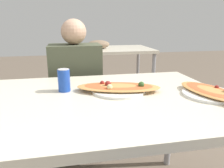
{
  "coord_description": "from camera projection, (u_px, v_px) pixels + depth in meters",
  "views": [
    {
      "loc": [
        -0.16,
        -1.04,
        1.15
      ],
      "look_at": [
        0.05,
        0.02,
        0.84
      ],
      "focal_mm": 35.0,
      "sensor_mm": 36.0,
      "label": 1
    }
  ],
  "objects": [
    {
      "name": "background_table",
      "position": [
        111.0,
        52.0,
        3.2
      ],
      "size": [
        1.1,
        0.8,
        0.9
      ],
      "color": "beige",
      "rests_on": "ground_plane"
    },
    {
      "name": "pizza_main",
      "position": [
        118.0,
        88.0,
        1.21
      ],
      "size": [
        0.49,
        0.3,
        0.06
      ],
      "color": "white",
      "rests_on": "dining_table"
    },
    {
      "name": "dining_table",
      "position": [
        104.0,
        110.0,
        1.14
      ],
      "size": [
        1.3,
        0.95,
        0.78
      ],
      "color": "beige",
      "rests_on": "ground_plane"
    },
    {
      "name": "pizza_second",
      "position": [
        211.0,
        92.0,
        1.14
      ],
      "size": [
        0.28,
        0.42,
        0.06
      ],
      "color": "white",
      "rests_on": "dining_table"
    },
    {
      "name": "chair_far_seated",
      "position": [
        77.0,
        99.0,
        1.93
      ],
      "size": [
        0.4,
        0.4,
        0.85
      ],
      "rotation": [
        0.0,
        0.0,
        3.14
      ],
      "color": "#2D3851",
      "rests_on": "ground_plane"
    },
    {
      "name": "soda_can",
      "position": [
        64.0,
        80.0,
        1.2
      ],
      "size": [
        0.07,
        0.07,
        0.12
      ],
      "color": "#1E47B2",
      "rests_on": "dining_table"
    },
    {
      "name": "person_seated",
      "position": [
        76.0,
        80.0,
        1.77
      ],
      "size": [
        0.4,
        0.3,
        1.17
      ],
      "rotation": [
        0.0,
        0.0,
        3.14
      ],
      "color": "#2D2D38",
      "rests_on": "ground_plane"
    }
  ]
}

